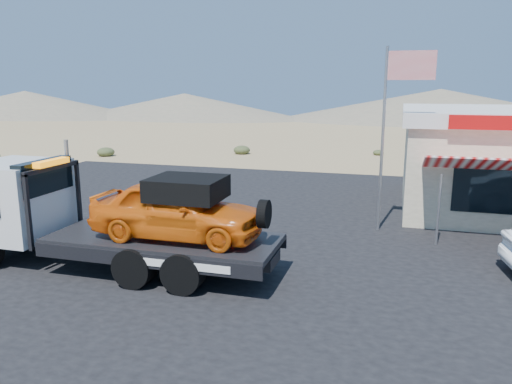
% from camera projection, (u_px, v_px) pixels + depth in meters
% --- Properties ---
extents(ground, '(120.00, 120.00, 0.00)m').
position_uv_depth(ground, '(198.00, 260.00, 14.00)').
color(ground, '#9F825A').
rests_on(ground, ground).
extents(asphalt_lot, '(32.00, 24.00, 0.02)m').
position_uv_depth(asphalt_lot, '(291.00, 235.00, 16.27)').
color(asphalt_lot, black).
rests_on(asphalt_lot, ground).
extents(tow_truck, '(8.53, 2.53, 2.85)m').
position_uv_depth(tow_truck, '(108.00, 212.00, 13.15)').
color(tow_truck, black).
rests_on(tow_truck, asphalt_lot).
extents(flagpole, '(1.55, 0.10, 6.00)m').
position_uv_depth(flagpole, '(391.00, 118.00, 16.08)').
color(flagpole, '#99999E').
rests_on(flagpole, asphalt_lot).
extents(distant_hills, '(126.00, 48.00, 4.20)m').
position_uv_depth(distant_hills, '(288.00, 106.00, 68.00)').
color(distant_hills, '#726B59').
rests_on(distant_hills, ground).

